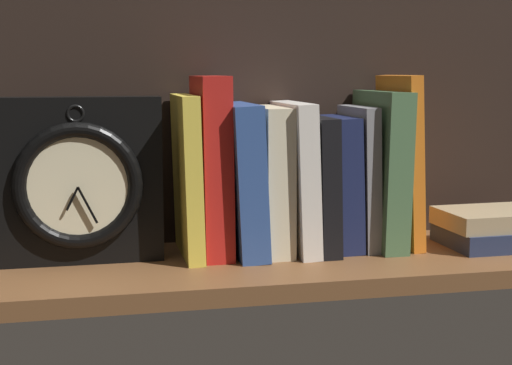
% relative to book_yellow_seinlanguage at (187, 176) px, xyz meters
% --- Properties ---
extents(ground_plane, '(0.94, 0.27, 0.03)m').
position_rel_book_yellow_seinlanguage_xyz_m(ground_plane, '(0.15, -0.04, -0.13)').
color(ground_plane, brown).
extents(back_panel, '(0.94, 0.01, 0.41)m').
position_rel_book_yellow_seinlanguage_xyz_m(back_panel, '(0.15, 0.09, 0.09)').
color(back_panel, black).
rests_on(back_panel, ground_plane).
extents(book_yellow_seinlanguage, '(0.03, 0.15, 0.23)m').
position_rel_book_yellow_seinlanguage_xyz_m(book_yellow_seinlanguage, '(0.00, 0.00, 0.00)').
color(book_yellow_seinlanguage, gold).
rests_on(book_yellow_seinlanguage, ground_plane).
extents(book_red_requiem, '(0.04, 0.14, 0.26)m').
position_rel_book_yellow_seinlanguage_xyz_m(book_red_requiem, '(0.04, 0.00, 0.01)').
color(book_red_requiem, red).
rests_on(book_red_requiem, ground_plane).
extents(book_blue_modern, '(0.05, 0.17, 0.22)m').
position_rel_book_yellow_seinlanguage_xyz_m(book_blue_modern, '(0.08, 0.00, -0.01)').
color(book_blue_modern, '#2D4C8E').
rests_on(book_blue_modern, ground_plane).
extents(book_cream_twain, '(0.04, 0.14, 0.21)m').
position_rel_book_yellow_seinlanguage_xyz_m(book_cream_twain, '(0.12, 0.00, -0.01)').
color(book_cream_twain, beige).
rests_on(book_cream_twain, ground_plane).
extents(book_white_catcher, '(0.04, 0.16, 0.22)m').
position_rel_book_yellow_seinlanguage_xyz_m(book_white_catcher, '(0.16, 0.00, -0.01)').
color(book_white_catcher, silver).
rests_on(book_white_catcher, ground_plane).
extents(book_black_skeptic, '(0.03, 0.16, 0.20)m').
position_rel_book_yellow_seinlanguage_xyz_m(book_black_skeptic, '(0.19, 0.00, -0.02)').
color(book_black_skeptic, black).
rests_on(book_black_skeptic, ground_plane).
extents(book_navy_bierce, '(0.04, 0.12, 0.20)m').
position_rel_book_yellow_seinlanguage_xyz_m(book_navy_bierce, '(0.23, 0.00, -0.02)').
color(book_navy_bierce, '#192147').
rests_on(book_navy_bierce, ground_plane).
extents(book_gray_chess, '(0.03, 0.13, 0.21)m').
position_rel_book_yellow_seinlanguage_xyz_m(book_gray_chess, '(0.26, 0.00, -0.01)').
color(book_gray_chess, gray).
rests_on(book_gray_chess, ground_plane).
extents(book_green_romantic, '(0.04, 0.16, 0.23)m').
position_rel_book_yellow_seinlanguage_xyz_m(book_green_romantic, '(0.29, 0.00, 0.00)').
color(book_green_romantic, '#476B44').
rests_on(book_green_romantic, ground_plane).
extents(book_orange_pandolfini, '(0.03, 0.14, 0.26)m').
position_rel_book_yellow_seinlanguage_xyz_m(book_orange_pandolfini, '(0.32, 0.00, 0.01)').
color(book_orange_pandolfini, orange).
rests_on(book_orange_pandolfini, ground_plane).
extents(framed_clock, '(0.23, 0.06, 0.23)m').
position_rel_book_yellow_seinlanguage_xyz_m(framed_clock, '(-0.15, -0.01, -0.00)').
color(framed_clock, black).
rests_on(framed_clock, ground_plane).
extents(book_stack_side, '(0.16, 0.13, 0.06)m').
position_rel_book_yellow_seinlanguage_xyz_m(book_stack_side, '(0.46, -0.05, -0.09)').
color(book_stack_side, '#232D4C').
rests_on(book_stack_side, ground_plane).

